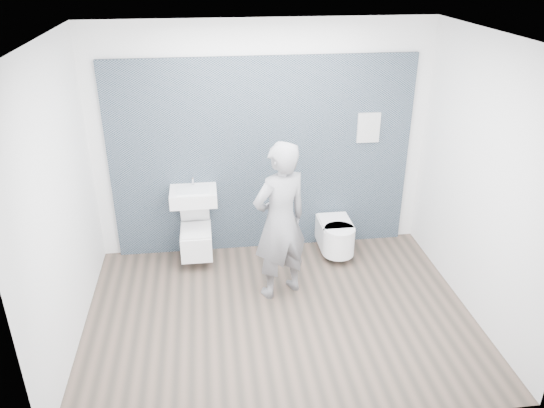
{
  "coord_description": "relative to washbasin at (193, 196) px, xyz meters",
  "views": [
    {
      "loc": [
        -0.66,
        -4.46,
        3.46
      ],
      "look_at": [
        0.0,
        0.6,
        1.0
      ],
      "focal_mm": 35.0,
      "sensor_mm": 36.0,
      "label": 1
    }
  ],
  "objects": [
    {
      "name": "toilet_square",
      "position": [
        -0.0,
        -0.06,
        -0.55
      ],
      "size": [
        0.37,
        0.53,
        0.67
      ],
      "color": "white",
      "rests_on": "ground"
    },
    {
      "name": "washbasin",
      "position": [
        0.0,
        0.0,
        0.0
      ],
      "size": [
        0.54,
        0.41,
        0.41
      ],
      "color": "white",
      "rests_on": "ground"
    },
    {
      "name": "ground",
      "position": [
        0.85,
        -1.24,
        -0.86
      ],
      "size": [
        4.0,
        4.0,
        0.0
      ],
      "primitive_type": "plane",
      "color": "brown",
      "rests_on": "ground"
    },
    {
      "name": "info_placard",
      "position": [
        2.12,
        0.19,
        -0.86
      ],
      "size": [
        0.27,
        0.03,
        0.36
      ],
      "primitive_type": "cube",
      "color": "white",
      "rests_on": "ground"
    },
    {
      "name": "room_shell",
      "position": [
        0.85,
        -1.24,
        0.88
      ],
      "size": [
        4.0,
        4.0,
        4.0
      ],
      "color": "silver",
      "rests_on": "ground"
    },
    {
      "name": "tile_wall",
      "position": [
        0.85,
        0.23,
        -0.86
      ],
      "size": [
        3.6,
        0.06,
        2.4
      ],
      "primitive_type": "cube",
      "color": "black",
      "rests_on": "ground"
    },
    {
      "name": "visitor",
      "position": [
        0.91,
        -0.83,
        0.03
      ],
      "size": [
        0.76,
        0.65,
        1.77
      ],
      "primitive_type": "imported",
      "rotation": [
        0.0,
        0.0,
        3.57
      ],
      "color": "slate",
      "rests_on": "ground"
    },
    {
      "name": "toilet_rounded",
      "position": [
        1.71,
        -0.13,
        -0.59
      ],
      "size": [
        0.39,
        0.66,
        0.36
      ],
      "color": "white",
      "rests_on": "ground"
    }
  ]
}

